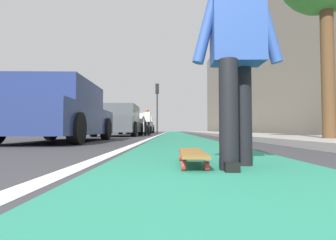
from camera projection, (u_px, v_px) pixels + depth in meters
ground_plane at (179, 137)px, 10.82m from camera, size 80.00×80.00×0.00m
bike_lane_paint at (174, 133)px, 24.81m from camera, size 56.00×1.81×0.00m
lane_stripe_white at (162, 134)px, 20.82m from camera, size 52.00×0.16×0.01m
sidewalk_curb at (222, 133)px, 18.77m from camera, size 52.00×3.20×0.13m
building_facade at (245, 68)px, 22.96m from camera, size 40.00×1.20×11.83m
skateboard at (192, 154)px, 2.14m from camera, size 0.84×0.21×0.11m
skater_person at (237, 49)px, 2.02m from camera, size 0.46×0.72×1.64m
parked_car_near at (61, 113)px, 6.40m from camera, size 4.34×2.01×1.49m
parked_car_mid at (119, 121)px, 12.39m from camera, size 4.04×2.00×1.50m
parked_car_far at (136, 125)px, 18.67m from camera, size 4.14×2.04×1.48m
parked_car_end at (144, 126)px, 25.66m from camera, size 4.53×1.96×1.48m
traffic_light at (157, 99)px, 20.60m from camera, size 0.33×0.28×4.06m
pedestrian_distant at (147, 120)px, 13.99m from camera, size 0.42×0.65×1.49m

